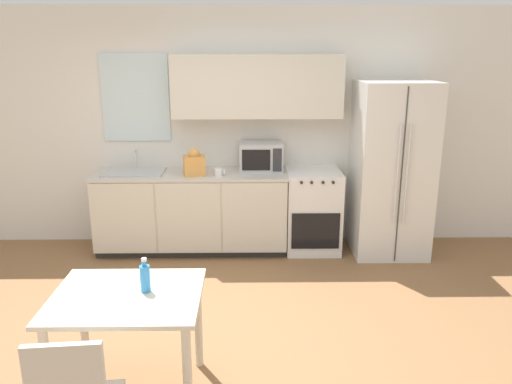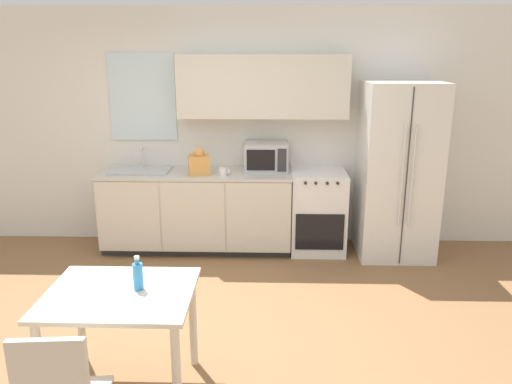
% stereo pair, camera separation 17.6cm
% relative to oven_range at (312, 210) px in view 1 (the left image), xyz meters
% --- Properties ---
extents(ground_plane, '(12.00, 12.00, 0.00)m').
position_rel_oven_range_xyz_m(ground_plane, '(-1.07, -1.82, -0.46)').
color(ground_plane, olive).
extents(wall_back, '(12.00, 0.38, 2.70)m').
position_rel_oven_range_xyz_m(wall_back, '(-1.00, 0.31, 0.98)').
color(wall_back, silver).
rests_on(wall_back, ground_plane).
extents(kitchen_counter, '(2.15, 0.66, 0.92)m').
position_rel_oven_range_xyz_m(kitchen_counter, '(-1.37, -0.01, 0.00)').
color(kitchen_counter, '#333333').
rests_on(kitchen_counter, ground_plane).
extents(oven_range, '(0.61, 0.63, 0.93)m').
position_rel_oven_range_xyz_m(oven_range, '(0.00, 0.00, 0.00)').
color(oven_range, white).
rests_on(oven_range, ground_plane).
extents(refrigerator, '(0.80, 0.80, 1.91)m').
position_rel_oven_range_xyz_m(refrigerator, '(0.85, -0.07, 0.50)').
color(refrigerator, silver).
rests_on(refrigerator, ground_plane).
extents(kitchen_sink, '(0.65, 0.42, 0.24)m').
position_rel_oven_range_xyz_m(kitchen_sink, '(-2.00, -0.00, 0.47)').
color(kitchen_sink, '#B7BABC').
rests_on(kitchen_sink, kitchen_counter).
extents(microwave, '(0.48, 0.38, 0.32)m').
position_rel_oven_range_xyz_m(microwave, '(-0.59, 0.09, 0.61)').
color(microwave, '#B7BABC').
rests_on(microwave, kitchen_counter).
extents(coffee_mug, '(0.12, 0.08, 0.09)m').
position_rel_oven_range_xyz_m(coffee_mug, '(-1.05, -0.18, 0.50)').
color(coffee_mug, white).
rests_on(coffee_mug, kitchen_counter).
extents(grocery_bag_0, '(0.26, 0.23, 0.30)m').
position_rel_oven_range_xyz_m(grocery_bag_0, '(-1.32, -0.13, 0.58)').
color(grocery_bag_0, '#DB994C').
rests_on(grocery_bag_0, kitchen_counter).
extents(dining_table, '(0.94, 0.76, 0.74)m').
position_rel_oven_range_xyz_m(dining_table, '(-1.50, -2.55, 0.16)').
color(dining_table, beige).
rests_on(dining_table, ground_plane).
extents(drink_bottle, '(0.07, 0.07, 0.23)m').
position_rel_oven_range_xyz_m(drink_bottle, '(-1.39, -2.51, 0.38)').
color(drink_bottle, '#338CD8').
rests_on(drink_bottle, dining_table).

